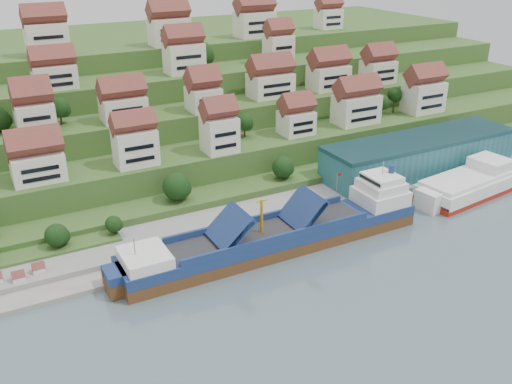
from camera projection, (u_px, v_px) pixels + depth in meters
ground at (296, 244)px, 130.11m from camera, size 300.00×300.00×0.00m
quay at (331, 198)px, 150.30m from camera, size 180.00×14.00×2.20m
pebble_beach at (19, 283)px, 114.66m from camera, size 45.00×20.00×1.00m
hillside at (148, 95)px, 208.98m from camera, size 260.00×128.00×31.00m
hillside_village at (183, 85)px, 167.38m from camera, size 159.13×64.15×29.59m
hillside_trees at (186, 124)px, 156.75m from camera, size 138.83×61.72×30.55m
warehouse at (420, 154)px, 163.14m from camera, size 60.00×15.00×10.00m
flagpole at (337, 186)px, 143.09m from camera, size 1.28×0.16×8.00m
beach_huts at (8, 281)px, 112.13m from camera, size 14.40×3.70×2.20m
cargo_ship at (283, 235)px, 127.53m from camera, size 70.74×11.10×15.59m
second_ship at (471, 184)px, 154.26m from camera, size 33.56×15.92×9.37m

